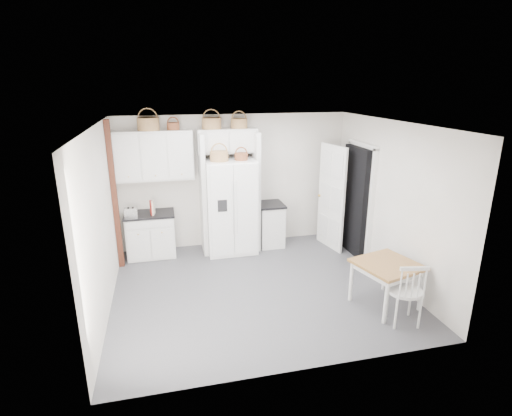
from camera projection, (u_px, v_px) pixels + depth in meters
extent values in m
plane|color=#4A4B52|center=(258.00, 287.00, 6.45)|extent=(4.50, 4.50, 0.00)
plane|color=white|center=(258.00, 124.00, 5.67)|extent=(4.50, 4.50, 0.00)
plane|color=beige|center=(234.00, 181.00, 7.91)|extent=(4.50, 0.00, 4.50)
plane|color=beige|center=(101.00, 222.00, 5.56)|extent=(0.00, 4.00, 4.00)
plane|color=beige|center=(391.00, 201.00, 6.55)|extent=(0.00, 4.00, 4.00)
cube|color=white|center=(231.00, 206.00, 7.63)|extent=(0.93, 0.75, 1.81)
cube|color=silver|center=(151.00, 236.00, 7.53)|extent=(0.87, 0.55, 0.81)
cube|color=silver|center=(270.00, 225.00, 8.05)|extent=(0.47, 0.57, 0.83)
cube|color=brown|center=(386.00, 284.00, 5.84)|extent=(1.00, 1.00, 0.68)
cube|color=silver|center=(405.00, 291.00, 5.38)|extent=(0.53, 0.50, 0.94)
cube|color=black|center=(149.00, 214.00, 7.41)|extent=(0.91, 0.59, 0.04)
cube|color=black|center=(270.00, 205.00, 7.92)|extent=(0.51, 0.61, 0.04)
cube|color=silver|center=(131.00, 212.00, 7.21)|extent=(0.23, 0.14, 0.16)
cube|color=#A2221A|center=(151.00, 208.00, 7.30)|extent=(0.06, 0.17, 0.25)
cube|color=beige|center=(153.00, 208.00, 7.31)|extent=(0.07, 0.18, 0.26)
cylinder|color=olive|center=(148.00, 124.00, 7.06)|extent=(0.38, 0.38, 0.22)
cylinder|color=#5B3017|center=(173.00, 126.00, 7.17)|extent=(0.22, 0.22, 0.13)
cylinder|color=olive|center=(212.00, 123.00, 7.31)|extent=(0.36, 0.36, 0.20)
cylinder|color=olive|center=(239.00, 123.00, 7.43)|extent=(0.31, 0.31, 0.18)
cylinder|color=olive|center=(219.00, 156.00, 7.20)|extent=(0.33, 0.33, 0.18)
cylinder|color=#5B3017|center=(241.00, 157.00, 7.29)|extent=(0.24, 0.24, 0.13)
cube|color=silver|center=(154.00, 155.00, 7.24)|extent=(1.40, 0.34, 0.90)
cube|color=silver|center=(227.00, 141.00, 7.47)|extent=(1.12, 0.34, 0.45)
cube|color=silver|center=(203.00, 194.00, 7.53)|extent=(0.08, 0.60, 2.30)
cube|color=silver|center=(255.00, 191.00, 7.76)|extent=(0.08, 0.60, 2.30)
cube|color=black|center=(115.00, 197.00, 6.82)|extent=(0.09, 0.09, 2.60)
cube|color=black|center=(356.00, 201.00, 7.54)|extent=(0.18, 0.85, 2.05)
cube|color=white|center=(331.00, 198.00, 7.78)|extent=(0.21, 0.79, 2.05)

